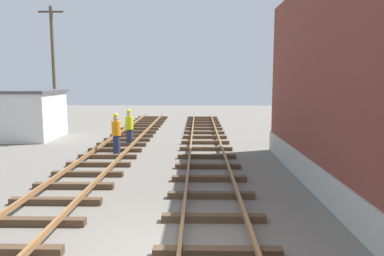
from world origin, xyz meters
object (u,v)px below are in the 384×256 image
track_worker_distant (116,134)px  utility_pole_far (53,64)px  control_hut (31,114)px  parked_car_green (4,117)px  track_worker_foreground (129,128)px

track_worker_distant → utility_pole_far: bearing=122.8°
utility_pole_far → control_hut: bearing=-80.5°
parked_car_green → control_hut: bearing=-44.2°
parked_car_green → utility_pole_far: bearing=55.5°
control_hut → track_worker_foreground: (5.98, -2.24, -0.46)m
control_hut → track_worker_distant: size_ratio=2.03×
parked_car_green → utility_pole_far: size_ratio=0.49×
control_hut → track_worker_foreground: bearing=-20.5°
utility_pole_far → track_worker_distant: utility_pole_far is taller
control_hut → parked_car_green: size_ratio=0.90×
track_worker_foreground → control_hut: bearing=159.5°
parked_car_green → track_worker_distant: (9.02, -7.42, 0.03)m
utility_pole_far → track_worker_foreground: (7.05, -8.59, -3.53)m
control_hut → parked_car_green: (-3.26, 3.16, -0.49)m
parked_car_green → utility_pole_far: (2.19, 3.19, 3.55)m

